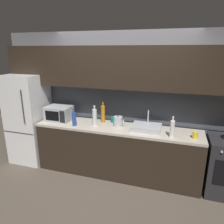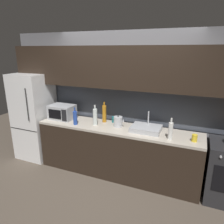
# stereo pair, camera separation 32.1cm
# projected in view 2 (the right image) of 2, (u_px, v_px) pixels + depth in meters

# --- Properties ---
(ground_plane) EXTENTS (10.00, 10.00, 0.00)m
(ground_plane) POSITION_uv_depth(u_px,v_px,m) (94.00, 204.00, 3.08)
(ground_plane) COLOR #4C4238
(back_wall) EXTENTS (4.61, 0.44, 2.50)m
(back_wall) POSITION_uv_depth(u_px,v_px,m) (123.00, 87.00, 3.69)
(back_wall) COLOR slate
(back_wall) RESTS_ON ground
(counter_run) EXTENTS (2.87, 0.60, 0.90)m
(counter_run) POSITION_uv_depth(u_px,v_px,m) (116.00, 151.00, 3.74)
(counter_run) COLOR black
(counter_run) RESTS_ON ground
(refrigerator) EXTENTS (0.68, 0.69, 1.74)m
(refrigerator) POSITION_uv_depth(u_px,v_px,m) (35.00, 116.00, 4.29)
(refrigerator) COLOR white
(refrigerator) RESTS_ON ground
(microwave) EXTENTS (0.46, 0.35, 0.27)m
(microwave) POSITION_uv_depth(u_px,v_px,m) (62.00, 112.00, 4.01)
(microwave) COLOR #A8AAAF
(microwave) RESTS_ON counter_run
(sink_basin) EXTENTS (0.48, 0.38, 0.30)m
(sink_basin) POSITION_uv_depth(u_px,v_px,m) (146.00, 128.00, 3.44)
(sink_basin) COLOR #ADAFB5
(sink_basin) RESTS_ON counter_run
(kettle) EXTENTS (0.19, 0.15, 0.20)m
(kettle) POSITION_uv_depth(u_px,v_px,m) (118.00, 122.00, 3.61)
(kettle) COLOR #B7BABF
(kettle) RESTS_ON counter_run
(wine_bottle_clear) EXTENTS (0.08, 0.08, 0.36)m
(wine_bottle_clear) POSITION_uv_depth(u_px,v_px,m) (95.00, 117.00, 3.68)
(wine_bottle_clear) COLOR silver
(wine_bottle_clear) RESTS_ON counter_run
(wine_bottle_blue) EXTENTS (0.07, 0.07, 0.31)m
(wine_bottle_blue) POSITION_uv_depth(u_px,v_px,m) (75.00, 118.00, 3.70)
(wine_bottle_blue) COLOR #234299
(wine_bottle_blue) RESTS_ON counter_run
(wine_bottle_white) EXTENTS (0.07, 0.07, 0.33)m
(wine_bottle_white) POSITION_uv_depth(u_px,v_px,m) (171.00, 131.00, 3.08)
(wine_bottle_white) COLOR silver
(wine_bottle_white) RESTS_ON counter_run
(wine_bottle_amber) EXTENTS (0.08, 0.08, 0.38)m
(wine_bottle_amber) POSITION_uv_depth(u_px,v_px,m) (104.00, 114.00, 3.83)
(wine_bottle_amber) COLOR #B27019
(wine_bottle_amber) RESTS_ON counter_run
(mug_yellow) EXTENTS (0.08, 0.08, 0.11)m
(mug_yellow) POSITION_uv_depth(u_px,v_px,m) (194.00, 138.00, 3.04)
(mug_yellow) COLOR gold
(mug_yellow) RESTS_ON counter_run
(mug_teal) EXTENTS (0.07, 0.07, 0.11)m
(mug_teal) POSITION_uv_depth(u_px,v_px,m) (114.00, 119.00, 3.83)
(mug_teal) COLOR #19666B
(mug_teal) RESTS_ON counter_run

